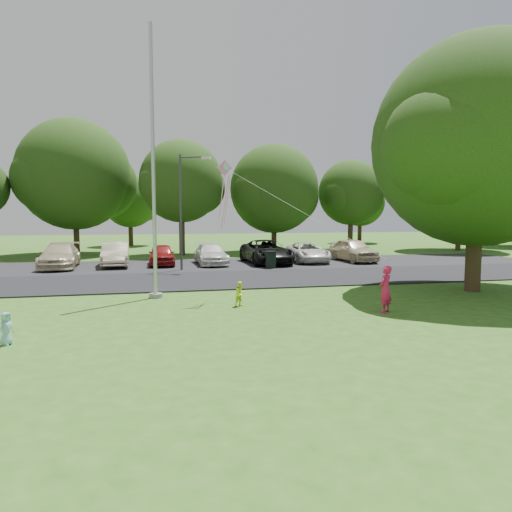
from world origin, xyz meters
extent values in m
plane|color=#2C5C18|center=(0.00, 0.00, 0.00)|extent=(120.00, 120.00, 0.00)
cube|color=black|center=(0.00, 9.00, 0.03)|extent=(60.00, 6.00, 0.06)
cube|color=black|center=(0.00, 15.50, 0.03)|extent=(42.00, 7.00, 0.06)
cylinder|color=#B7BABF|center=(-3.50, 5.00, 5.00)|extent=(0.14, 0.14, 10.00)
cylinder|color=gray|center=(-3.50, 5.00, 0.08)|extent=(0.50, 0.50, 0.16)
cylinder|color=#3F3F44|center=(-2.13, 13.00, 3.19)|extent=(0.13, 0.13, 6.37)
cylinder|color=#3F3F44|center=(-1.45, 12.70, 6.21)|extent=(1.40, 0.67, 0.09)
cube|color=silver|center=(-0.77, 12.41, 6.14)|extent=(0.53, 0.40, 0.15)
cylinder|color=black|center=(2.91, 12.74, 0.49)|extent=(0.61, 0.61, 0.98)
cylinder|color=black|center=(2.91, 12.74, 1.00)|extent=(0.65, 0.65, 0.05)
cylinder|color=#332316|center=(9.19, 3.79, 1.55)|extent=(0.62, 0.62, 3.09)
sphere|color=#1A350E|center=(9.19, 3.79, 6.01)|extent=(8.34, 8.34, 8.34)
sphere|color=#1A350E|center=(11.07, 4.63, 5.39)|extent=(5.42, 5.42, 5.42)
sphere|color=#1A350E|center=(7.52, 2.75, 5.59)|extent=(5.00, 5.00, 5.00)
sphere|color=#1A350E|center=(6.89, 2.79, 5.69)|extent=(4.34, 4.34, 4.34)
cylinder|color=#332316|center=(-9.60, 25.24, 1.60)|extent=(0.44, 0.44, 3.19)
sphere|color=#1A350E|center=(-9.60, 25.24, 6.17)|extent=(8.50, 8.50, 8.50)
sphere|color=#1A350E|center=(-7.68, 26.09, 5.53)|extent=(5.53, 5.53, 5.53)
sphere|color=#1A350E|center=(-11.30, 24.17, 5.74)|extent=(5.10, 5.10, 5.10)
cylinder|color=#332316|center=(-1.58, 22.90, 1.71)|extent=(0.44, 0.44, 3.43)
sphere|color=#1A350E|center=(-1.58, 22.90, 5.62)|extent=(6.27, 6.27, 6.27)
sphere|color=#1A350E|center=(-0.17, 23.53, 5.15)|extent=(4.07, 4.07, 4.07)
sphere|color=#1A350E|center=(-2.84, 22.12, 5.31)|extent=(3.76, 3.76, 3.76)
cylinder|color=#332316|center=(6.03, 24.17, 1.33)|extent=(0.44, 0.44, 2.66)
sphere|color=#1A350E|center=(6.03, 24.17, 5.20)|extent=(7.27, 7.27, 7.27)
sphere|color=#1A350E|center=(7.66, 24.89, 4.66)|extent=(4.72, 4.72, 4.72)
sphere|color=#1A350E|center=(4.57, 23.26, 4.84)|extent=(4.36, 4.36, 4.36)
cylinder|color=#332316|center=(13.12, 24.89, 1.51)|extent=(0.44, 0.44, 3.02)
sphere|color=#1A350E|center=(13.12, 24.89, 5.00)|extent=(5.67, 5.67, 5.67)
sphere|color=#1A350E|center=(14.39, 25.46, 4.58)|extent=(3.68, 3.68, 3.68)
sphere|color=#1A350E|center=(11.98, 24.18, 4.72)|extent=(3.40, 3.40, 3.40)
cylinder|color=#332316|center=(21.92, 22.25, 1.71)|extent=(0.44, 0.44, 3.42)
sphere|color=#1A350E|center=(21.92, 22.25, 6.49)|extent=(8.77, 8.77, 8.77)
sphere|color=#1A350E|center=(23.89, 23.13, 5.84)|extent=(5.70, 5.70, 5.70)
sphere|color=#1A350E|center=(20.17, 21.15, 6.06)|extent=(5.26, 5.26, 5.26)
sphere|color=#1A350E|center=(29.25, 24.75, 5.09)|extent=(4.34, 4.34, 4.34)
cylinder|color=#332316|center=(38.00, 35.00, 1.30)|extent=(0.44, 0.44, 2.60)
sphere|color=#1A350E|center=(38.00, 35.00, 4.42)|extent=(5.20, 5.20, 5.20)
sphere|color=#1A350E|center=(36.96, 34.35, 4.16)|extent=(3.12, 3.12, 3.12)
cylinder|color=#332316|center=(-6.00, 34.00, 1.30)|extent=(0.44, 0.44, 2.60)
sphere|color=#1A350E|center=(-6.00, 34.00, 4.42)|extent=(5.20, 5.20, 5.20)
sphere|color=#1A350E|center=(-4.83, 34.52, 4.03)|extent=(3.38, 3.38, 3.38)
sphere|color=#1A350E|center=(-7.04, 33.35, 4.16)|extent=(3.12, 3.12, 3.12)
cylinder|color=#332316|center=(18.00, 33.50, 1.30)|extent=(0.44, 0.44, 2.60)
sphere|color=#1A350E|center=(18.00, 33.50, 4.42)|extent=(5.20, 5.20, 5.20)
sphere|color=#1A350E|center=(19.17, 34.02, 4.03)|extent=(3.38, 3.38, 3.38)
sphere|color=#1A350E|center=(16.96, 32.85, 4.16)|extent=(3.12, 3.12, 3.12)
imported|color=#C6B793|center=(-8.91, 15.41, 0.76)|extent=(2.23, 4.92, 1.40)
imported|color=#C6B793|center=(-5.87, 15.72, 0.76)|extent=(1.68, 4.34, 1.41)
imported|color=maroon|center=(-3.18, 15.66, 0.70)|extent=(1.52, 3.75, 1.28)
imported|color=silver|center=(-0.23, 15.43, 0.68)|extent=(1.94, 4.37, 1.25)
imported|color=black|center=(3.23, 15.23, 0.79)|extent=(2.67, 5.38, 1.47)
imported|color=silver|center=(6.04, 15.55, 0.69)|extent=(2.24, 4.59, 1.26)
imported|color=#C6B793|center=(9.10, 15.27, 0.80)|extent=(2.08, 4.49, 1.49)
imported|color=#CB1B4F|center=(3.69, 0.77, 0.76)|extent=(0.66, 0.63, 1.51)
imported|color=#E6FF28|center=(-0.66, 2.73, 0.43)|extent=(0.52, 0.49, 0.86)
imported|color=#85C2CC|center=(-7.00, -0.63, 0.40)|extent=(0.40, 0.47, 0.81)
cube|color=pink|center=(-1.02, 3.89, 4.79)|extent=(0.55, 0.19, 0.56)
cube|color=#8CC6E5|center=(-0.97, 3.86, 4.81)|extent=(0.27, 0.10, 0.27)
cylinder|color=white|center=(1.34, 2.33, 3.25)|extent=(4.72, 3.14, 3.09)
cylinder|color=pink|center=(-1.12, 3.89, 3.79)|extent=(0.19, 0.24, 1.50)
cylinder|color=pink|center=(-0.92, 3.94, 3.67)|extent=(0.21, 0.39, 1.71)
cylinder|color=pink|center=(-1.02, 3.81, 3.55)|extent=(0.23, 0.58, 1.91)
camera|label=1|loc=(-3.38, -12.42, 3.16)|focal=32.00mm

